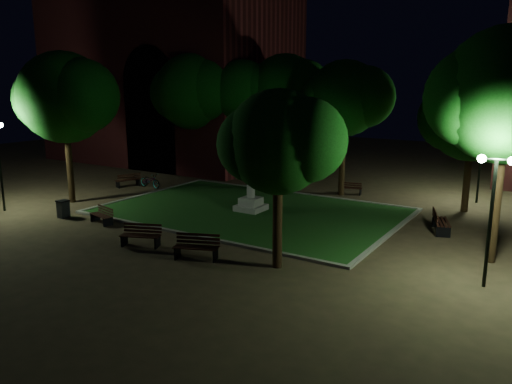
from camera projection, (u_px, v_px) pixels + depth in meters
ground at (229, 220)px, 25.03m from camera, size 80.00×80.00×0.00m
lawn at (251, 211)px, 26.67m from camera, size 15.00×10.00×0.08m
lawn_kerb at (251, 211)px, 26.66m from camera, size 15.40×10.40×0.12m
monument at (251, 194)px, 26.47m from camera, size 1.40×1.40×3.20m
building_main at (171, 75)px, 43.08m from camera, size 20.00×12.00×15.00m
tree_west at (65, 98)px, 27.50m from camera, size 6.21×5.07×8.49m
tree_north_wl at (244, 92)px, 34.28m from camera, size 5.30×4.33×8.32m
tree_north_er at (346, 99)px, 29.34m from camera, size 5.52×4.51×8.10m
tree_ne at (475, 116)px, 25.58m from camera, size 5.73×4.68×7.41m
tree_east at (511, 95)px, 17.84m from camera, size 6.13×5.01×8.83m
tree_se at (280, 142)px, 17.66m from camera, size 4.63×3.78×6.60m
tree_nw at (193, 92)px, 35.16m from camera, size 6.55×5.35×8.79m
tree_far_north at (286, 91)px, 33.75m from camera, size 6.04×4.93×8.68m
lamppost_se at (493, 197)px, 16.24m from camera, size 1.18×0.28×4.49m
lamppost_nw at (189, 130)px, 37.85m from camera, size 1.18×0.28×4.65m
lamppost_ne at (482, 149)px, 28.04m from camera, size 1.18×0.28×4.43m
bench_near_left at (141, 236)px, 21.03m from camera, size 1.79×1.19×0.93m
bench_near_right at (197, 247)px, 19.50m from camera, size 1.87×1.23×0.97m
bench_west_near at (102, 216)px, 24.44m from camera, size 1.55×0.83×0.81m
bench_left_side at (128, 181)px, 32.96m from camera, size 1.09×1.70×0.88m
bench_right_side at (440, 222)px, 22.95m from camera, size 1.19×1.93×1.00m
bench_far_side at (350, 188)px, 30.74m from camera, size 1.50×0.77×0.79m
trash_bin at (63, 209)px, 25.43m from camera, size 0.56×0.56×0.91m
bicycle at (150, 180)px, 32.70m from camera, size 1.82×0.75×0.94m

